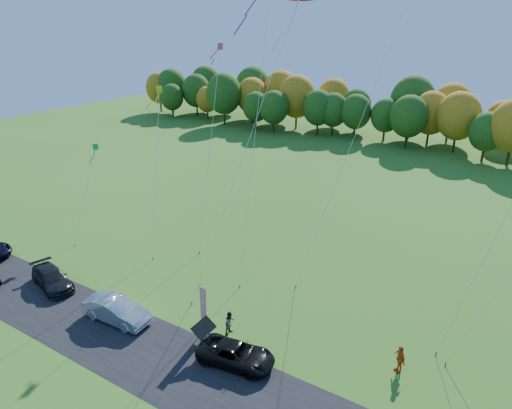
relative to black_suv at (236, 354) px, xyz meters
The scene contains 17 objects.
ground 3.97m from the black_suv, 151.77° to the left, with size 160.00×160.00×0.00m, color #345F19.
asphalt_strip 4.12m from the black_suv, 148.06° to the right, with size 90.00×6.00×0.01m, color black.
tree_line 56.96m from the black_suv, 93.47° to the left, with size 116.00×12.00×10.00m, color #1E4711, non-canonical shape.
black_suv is the anchor object (origin of this frame).
silver_sedan 9.48m from the black_suv, behind, with size 1.75×5.03×1.66m, color #BDBCC2.
dark_truck_a 17.06m from the black_suv, behind, with size 2.00×4.92×1.43m, color black.
person_tailgate_a 2.36m from the black_suv, behind, with size 0.58×0.38×1.59m, color silver.
person_tailgate_b 2.92m from the black_suv, 131.60° to the left, with size 0.79×0.62×1.63m, color gray.
person_east 9.73m from the black_suv, 28.00° to the left, with size 1.04×0.43×1.78m, color #C25112.
feather_flag 3.89m from the black_suv, 160.93° to the left, with size 0.50×0.11×3.73m.
kite_delta_blue 17.23m from the black_suv, 116.65° to the left, with size 4.14×10.07×24.15m.
kite_parafoil_orange 20.69m from the black_suv, 84.16° to the left, with size 6.92×13.37×28.22m.
kite_delta_red 14.23m from the black_suv, 118.86° to the left, with size 4.19×11.37×22.51m.
kite_diamond_yellow 18.37m from the black_suv, 147.62° to the left, with size 2.75×5.27×14.47m.
kite_diamond_green 23.59m from the black_suv, 161.43° to the left, with size 1.90×5.37×8.79m.
kite_diamond_pink 19.44m from the black_suv, 131.35° to the left, with size 2.54×7.26×17.84m.
kite_diamond_blue_low 15.91m from the black_suv, 34.53° to the left, with size 4.12×4.85×9.86m.
Camera 1 is at (16.19, -19.99, 19.45)m, focal length 32.00 mm.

